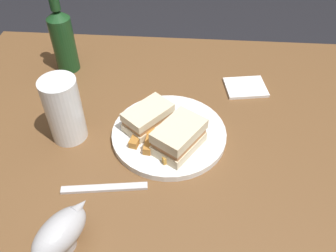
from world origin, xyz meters
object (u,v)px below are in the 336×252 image
object	(u,v)px
sandwich_half_left	(148,117)
fork	(104,188)
pint_glass	(65,114)
gravy_boat	(60,232)
cider_bottle	(63,38)
plate	(169,134)
napkin	(246,87)
sandwich_half_right	(179,137)

from	to	relation	value
sandwich_half_left	fork	bearing A→B (deg)	68.32
pint_glass	gravy_boat	size ratio (longest dim) A/B	1.20
gravy_boat	pint_glass	bearing A→B (deg)	-76.42
gravy_boat	cider_bottle	world-z (taller)	cider_bottle
plate	sandwich_half_left	size ratio (longest dim) A/B	2.09
napkin	pint_glass	bearing A→B (deg)	26.33
plate	sandwich_half_right	distance (m)	0.07
gravy_boat	sandwich_half_right	bearing A→B (deg)	-128.81
napkin	plate	bearing A→B (deg)	45.51
pint_glass	napkin	size ratio (longest dim) A/B	1.47
plate	gravy_boat	xyz separation A→B (m)	(0.17, 0.29, 0.04)
plate	sandwich_half_left	xyz separation A→B (m)	(0.05, -0.02, 0.03)
fork	napkin	bearing A→B (deg)	40.57
plate	sandwich_half_right	bearing A→B (deg)	118.01
fork	sandwich_half_left	bearing A→B (deg)	60.23
pint_glass	napkin	world-z (taller)	pint_glass
gravy_boat	napkin	bearing A→B (deg)	-126.78
sandwich_half_right	sandwich_half_left	bearing A→B (deg)	-40.34
gravy_boat	fork	world-z (taller)	gravy_boat
plate	sandwich_half_left	bearing A→B (deg)	-18.68
sandwich_half_right	cider_bottle	size ratio (longest dim) A/B	0.55
plate	sandwich_half_left	distance (m)	0.06
plate	pint_glass	distance (m)	0.25
cider_bottle	napkin	bearing A→B (deg)	173.47
sandwich_half_left	sandwich_half_right	bearing A→B (deg)	139.66
sandwich_half_right	pint_glass	size ratio (longest dim) A/B	0.86
sandwich_half_right	gravy_boat	world-z (taller)	sandwich_half_right
sandwich_half_left	cider_bottle	world-z (taller)	cider_bottle
sandwich_half_left	napkin	size ratio (longest dim) A/B	1.18
sandwich_half_right	gravy_boat	bearing A→B (deg)	51.19
sandwich_half_right	napkin	size ratio (longest dim) A/B	1.26
sandwich_half_left	napkin	world-z (taller)	sandwich_half_left
pint_glass	fork	size ratio (longest dim) A/B	0.90
sandwich_half_right	fork	xyz separation A→B (m)	(0.15, 0.12, -0.05)
plate	sandwich_half_right	size ratio (longest dim) A/B	1.97
plate	gravy_boat	size ratio (longest dim) A/B	2.03
gravy_boat	cider_bottle	distance (m)	0.57
gravy_boat	plate	bearing A→B (deg)	-120.32
sandwich_half_left	gravy_boat	bearing A→B (deg)	68.91
pint_glass	gravy_boat	world-z (taller)	pint_glass
napkin	cider_bottle	bearing A→B (deg)	-6.53
sandwich_half_right	gravy_boat	xyz separation A→B (m)	(0.20, 0.24, -0.00)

